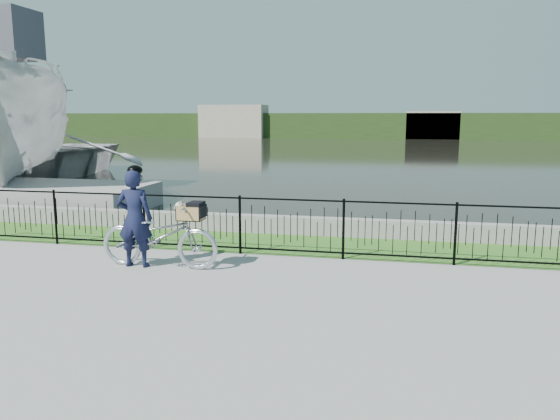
% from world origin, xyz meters
% --- Properties ---
extents(ground, '(120.00, 120.00, 0.00)m').
position_xyz_m(ground, '(0.00, 0.00, 0.00)').
color(ground, gray).
rests_on(ground, ground).
extents(grass_strip, '(60.00, 2.00, 0.01)m').
position_xyz_m(grass_strip, '(0.00, 2.60, 0.00)').
color(grass_strip, '#376A21').
rests_on(grass_strip, ground).
extents(water, '(120.00, 120.00, 0.00)m').
position_xyz_m(water, '(0.00, 33.00, 0.00)').
color(water, black).
rests_on(water, ground).
extents(quay_wall, '(60.00, 0.30, 0.40)m').
position_xyz_m(quay_wall, '(0.00, 3.60, 0.20)').
color(quay_wall, gray).
rests_on(quay_wall, ground).
extents(fence, '(14.00, 0.06, 1.15)m').
position_xyz_m(fence, '(0.00, 1.60, 0.58)').
color(fence, black).
rests_on(fence, ground).
extents(far_treeline, '(120.00, 6.00, 3.00)m').
position_xyz_m(far_treeline, '(0.00, 60.00, 1.50)').
color(far_treeline, '#243D17').
rests_on(far_treeline, ground).
extents(far_building_left, '(8.00, 4.00, 4.00)m').
position_xyz_m(far_building_left, '(-18.00, 58.00, 2.00)').
color(far_building_left, '#A29582').
rests_on(far_building_left, ground).
extents(far_building_right, '(6.00, 3.00, 3.20)m').
position_xyz_m(far_building_right, '(6.00, 58.50, 1.60)').
color(far_building_right, '#A29582').
rests_on(far_building_right, ground).
extents(bicycle_rig, '(2.16, 0.75, 1.21)m').
position_xyz_m(bicycle_rig, '(-2.13, 0.40, 0.58)').
color(bicycle_rig, '#B5B9C2').
rests_on(bicycle_rig, ground).
extents(cyclist, '(0.66, 0.46, 1.81)m').
position_xyz_m(cyclist, '(-2.57, 0.35, 0.90)').
color(cyclist, black).
rests_on(cyclist, ground).
extents(boat_near, '(9.81, 11.38, 6.06)m').
position_xyz_m(boat_near, '(-10.89, 7.85, 2.22)').
color(boat_near, '#B4B4B4').
rests_on(boat_near, water).
extents(boat_far, '(7.28, 9.90, 1.99)m').
position_xyz_m(boat_far, '(-13.39, 12.92, 0.99)').
color(boat_far, '#B4B4B4').
rests_on(boat_far, water).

